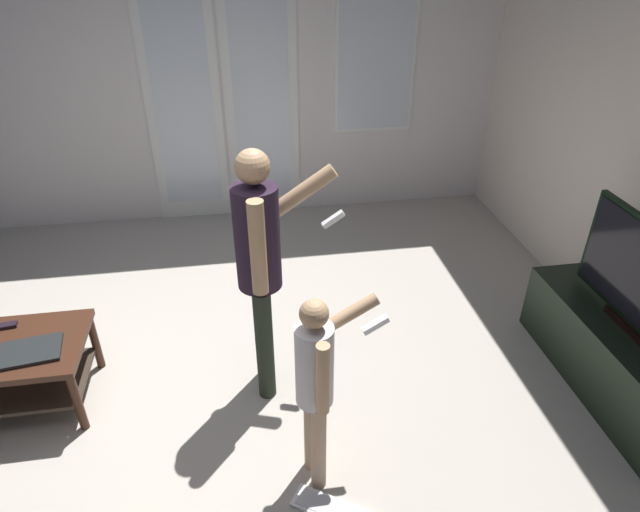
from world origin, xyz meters
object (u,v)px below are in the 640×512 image
person_adult (261,258)px  laptop_closed (30,351)px  tv_remote_black (1,327)px  loose_keyboard (335,511)px  tv_stand (618,359)px  coffee_table (9,363)px  person_child (317,379)px

person_adult → laptop_closed: bearing=-179.7°
laptop_closed → tv_remote_black: bearing=123.8°
loose_keyboard → tv_remote_black: tv_remote_black is taller
tv_stand → coffee_table: bearing=172.9°
coffee_table → loose_keyboard: 2.04m
person_adult → person_child: size_ratio=1.38×
coffee_table → tv_stand: size_ratio=0.62×
person_adult → tv_remote_black: bearing=170.8°
person_adult → tv_stand: bearing=-10.2°
loose_keyboard → laptop_closed: laptop_closed is taller
tv_stand → person_child: (-1.91, -0.33, 0.45)m
tv_stand → person_child: size_ratio=1.27×
coffee_table → tv_remote_black: size_ratio=5.24×
coffee_table → loose_keyboard: size_ratio=2.03×
person_adult → loose_keyboard: person_adult is taller
person_adult → laptop_closed: (-1.32, -0.01, -0.48)m
person_child → tv_stand: bearing=9.8°
coffee_table → loose_keyboard: (1.75, -1.02, -0.31)m
coffee_table → laptop_closed: (0.18, -0.08, 0.13)m
tv_stand → laptop_closed: 3.45m
loose_keyboard → coffee_table: bearing=149.8°
coffee_table → tv_stand: tv_stand is taller
loose_keyboard → tv_remote_black: 2.21m
laptop_closed → tv_stand: bearing=-14.4°
tv_stand → laptop_closed: bearing=173.8°
coffee_table → laptop_closed: laptop_closed is taller
coffee_table → person_child: (1.69, -0.78, 0.36)m
laptop_closed → loose_keyboard: bearing=-39.1°
laptop_closed → coffee_table: bearing=146.9°
person_adult → laptop_closed: 1.40m
coffee_table → tv_stand: 3.63m
person_child → laptop_closed: person_child is taller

